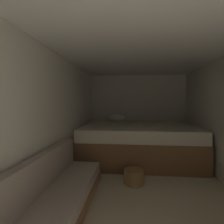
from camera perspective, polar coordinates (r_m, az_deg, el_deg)
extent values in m
plane|color=beige|center=(2.96, 9.42, -23.84)|extent=(7.41, 7.41, 0.00)
cube|color=silver|center=(5.37, 7.76, -0.03)|extent=(2.76, 0.05, 2.10)
cube|color=silver|center=(2.90, -18.16, -2.81)|extent=(0.05, 5.41, 2.10)
cube|color=white|center=(2.75, 9.83, 19.57)|extent=(2.76, 5.41, 0.05)
cube|color=brown|center=(4.45, 8.12, -10.71)|extent=(2.54, 1.93, 0.56)
cube|color=beige|center=(4.37, 8.16, -5.60)|extent=(2.50, 1.89, 0.25)
ellipsoid|color=white|center=(5.10, 1.43, -1.83)|extent=(0.45, 0.34, 0.20)
cube|color=#9E7247|center=(2.35, -18.23, -29.79)|extent=(0.61, 2.72, 0.13)
cube|color=#A8998E|center=(2.28, -18.30, -26.72)|extent=(0.57, 2.68, 0.16)
cube|color=#A8998E|center=(2.26, -24.50, -19.00)|extent=(0.12, 2.68, 0.42)
cylinder|color=olive|center=(3.23, 6.68, -19.15)|extent=(0.33, 0.33, 0.24)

